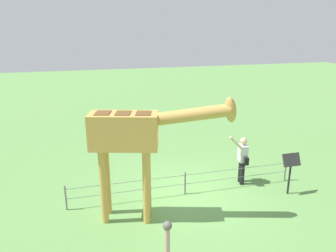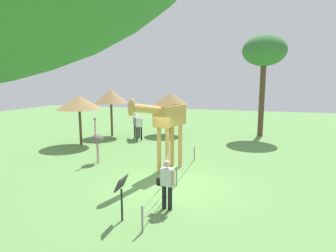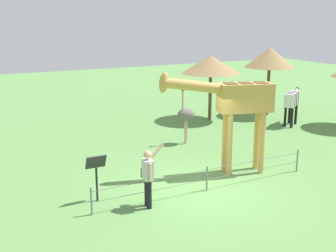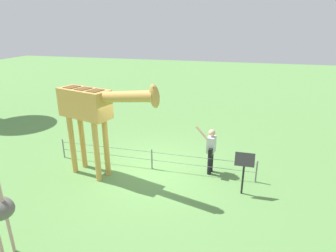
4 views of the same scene
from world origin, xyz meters
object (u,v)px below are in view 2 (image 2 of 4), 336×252
visitor (167,181)px  ostrich (97,139)px  info_sign (121,189)px  zebra (138,123)px  giraffe (166,120)px  shade_hut_aside (111,96)px  shade_hut_near (170,99)px  tree_west (264,53)px  shade_hut_far (79,103)px

visitor → ostrich: 6.16m
info_sign → zebra: bearing=-159.4°
giraffe → ostrich: giraffe is taller
visitor → ostrich: size_ratio=0.75×
giraffe → shade_hut_aside: shade_hut_aside is taller
giraffe → info_sign: 4.89m
shade_hut_near → info_sign: 13.58m
tree_west → info_sign: 15.88m
visitor → giraffe: bearing=-162.9°
zebra → shade_hut_near: shade_hut_near is taller
visitor → shade_hut_aside: size_ratio=0.49×
giraffe → info_sign: giraffe is taller
zebra → info_sign: size_ratio=1.26×
ostrich → shade_hut_far: size_ratio=0.72×
shade_hut_aside → info_sign: 13.11m
shade_hut_aside → ostrich: bearing=22.2°
zebra → ostrich: bearing=3.0°
visitor → shade_hut_far: bearing=-131.9°
giraffe → visitor: 4.04m
shade_hut_far → info_sign: shade_hut_far is taller
shade_hut_far → info_sign: (8.14, 6.84, -1.73)m
zebra → visitor: bearing=27.5°
shade_hut_aside → giraffe: bearing=43.3°
visitor → shade_hut_far: size_ratio=0.54×
giraffe → visitor: giraffe is taller
giraffe → visitor: bearing=17.1°
shade_hut_aside → info_sign: shade_hut_aside is taller
zebra → shade_hut_far: 4.14m
visitor → ostrich: (-3.90, -4.76, 0.27)m
shade_hut_far → info_sign: bearing=40.0°
ostrich → shade_hut_near: 8.51m
giraffe → tree_west: size_ratio=0.50×
ostrich → zebra: bearing=-177.0°
giraffe → zebra: bearing=-147.1°
visitor → shade_hut_aside: 12.75m
giraffe → tree_west: bearing=156.3°
ostrich → info_sign: ostrich is taller
shade_hut_aside → tree_west: size_ratio=0.48×
zebra → ostrich: 5.83m
visitor → tree_west: tree_west is taller
zebra → shade_hut_aside: (-0.49, -2.27, 1.75)m
visitor → shade_hut_near: (-12.17, -3.41, 1.79)m
visitor → info_sign: visitor is taller
shade_hut_near → visitor: bearing=15.6°
tree_west → info_sign: tree_west is taller
shade_hut_far → info_sign: 10.77m
shade_hut_near → shade_hut_far: (5.11, -4.44, -0.01)m
zebra → shade_hut_far: (2.67, -2.78, 1.52)m
giraffe → tree_west: 11.28m
tree_west → ostrich: bearing=-39.9°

